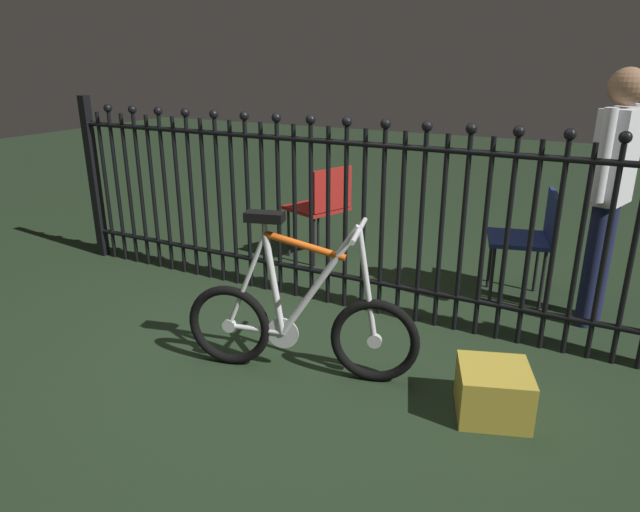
% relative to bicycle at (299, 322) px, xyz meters
% --- Properties ---
extents(ground_plane, '(20.00, 20.00, 0.00)m').
position_rel_bicycle_xyz_m(ground_plane, '(-0.14, 0.15, -0.30)').
color(ground_plane, '#1E2F1C').
extents(iron_fence, '(4.76, 0.07, 1.35)m').
position_rel_bicycle_xyz_m(iron_fence, '(-0.20, 0.90, 0.38)').
color(iron_fence, black).
rests_on(iron_fence, ground).
extents(bicycle, '(1.26, 0.46, 0.90)m').
position_rel_bicycle_xyz_m(bicycle, '(0.00, 0.00, 0.00)').
color(bicycle, black).
rests_on(bicycle, ground).
extents(chair_navy, '(0.50, 0.50, 0.79)m').
position_rel_bicycle_xyz_m(chair_navy, '(0.93, 1.61, 0.19)').
color(chair_navy, black).
rests_on(chair_navy, ground).
extents(chair_red, '(0.55, 0.55, 0.80)m').
position_rel_bicycle_xyz_m(chair_red, '(-0.74, 1.70, 0.19)').
color(chair_red, black).
rests_on(chair_red, ground).
extents(person_visitor, '(0.26, 0.46, 1.59)m').
position_rel_bicycle_xyz_m(person_visitor, '(1.37, 1.43, 0.65)').
color(person_visitor, '#191E3F').
rests_on(person_visitor, ground).
extents(display_crate, '(0.42, 0.42, 0.25)m').
position_rel_bicycle_xyz_m(display_crate, '(1.02, 0.09, -0.18)').
color(display_crate, '#B29933').
rests_on(display_crate, ground).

